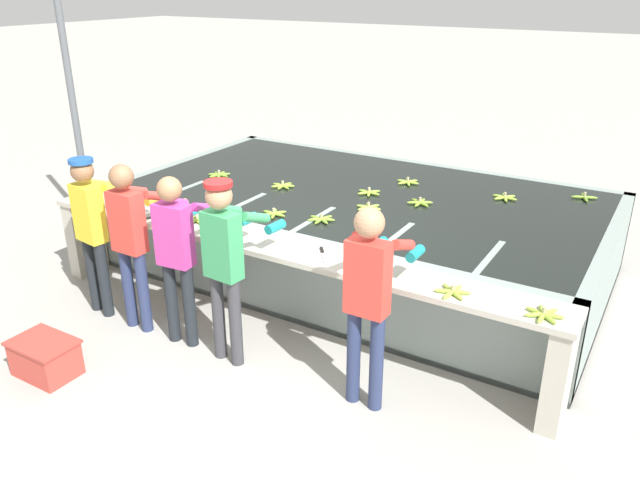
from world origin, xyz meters
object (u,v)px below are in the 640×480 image
object	(u,v)px
worker_1	(132,233)
support_post_left	(74,110)
worker_2	(178,246)
banana_bunch_floating_3	(283,186)
banana_bunch_floating_6	(420,203)
banana_bunch_floating_4	(369,207)
banana_bunch_floating_7	(219,175)
banana_bunch_floating_0	(369,192)
worker_3	(226,255)
banana_bunch_ledge_0	(544,314)
banana_bunch_ledge_1	(196,220)
worker_0	(93,222)
banana_bunch_floating_9	(321,219)
knife_0	(323,253)
banana_bunch_floating_2	(274,214)
crate	(45,358)
banana_bunch_floating_1	(505,197)
banana_bunch_floating_8	(408,182)
banana_bunch_floating_5	(584,197)
knife_1	(156,217)
banana_bunch_ledge_2	(453,292)
worker_4	(369,291)

from	to	relation	value
worker_1	support_post_left	distance (m)	3.06
worker_2	banana_bunch_floating_3	bearing A→B (deg)	96.67
banana_bunch_floating_6	banana_bunch_floating_3	bearing A→B (deg)	-170.54
banana_bunch_floating_4	banana_bunch_floating_7	xyz separation A→B (m)	(-2.10, 0.11, -0.00)
worker_1	banana_bunch_floating_0	bearing A→B (deg)	60.98
worker_3	banana_bunch_ledge_0	size ratio (longest dim) A/B	5.92
banana_bunch_floating_3	banana_bunch_ledge_1	xyz separation A→B (m)	(-0.11, -1.36, 0.00)
worker_0	banana_bunch_floating_9	bearing A→B (deg)	35.62
banana_bunch_floating_9	knife_0	bearing A→B (deg)	-58.17
banana_bunch_floating_2	banana_bunch_floating_0	bearing A→B (deg)	64.78
banana_bunch_floating_7	support_post_left	distance (m)	2.12
worker_3	banana_bunch_floating_9	size ratio (longest dim) A/B	5.93
knife_0	crate	size ratio (longest dim) A/B	0.53
crate	worker_1	bearing A→B (deg)	84.34
crate	banana_bunch_floating_1	bearing A→B (deg)	55.13
worker_1	banana_bunch_ledge_0	size ratio (longest dim) A/B	5.84
banana_bunch_floating_3	banana_bunch_floating_8	bearing A→B (deg)	36.35
worker_2	crate	distance (m)	1.45
crate	banana_bunch_floating_9	bearing A→B (deg)	59.76
banana_bunch_floating_7	banana_bunch_ledge_0	xyz separation A→B (m)	(4.19, -1.49, 0.00)
banana_bunch_floating_6	support_post_left	xyz separation A→B (m)	(-4.47, -0.73, 0.67)
banana_bunch_floating_5	crate	world-z (taller)	banana_bunch_floating_5
banana_bunch_floating_5	knife_1	world-z (taller)	banana_bunch_floating_5
banana_bunch_floating_6	banana_bunch_ledge_2	xyz separation A→B (m)	(1.01, -1.79, 0.00)
banana_bunch_ledge_0	banana_bunch_ledge_2	world-z (taller)	same
worker_1	knife_1	distance (m)	0.57
banana_bunch_floating_7	banana_bunch_ledge_0	distance (m)	4.45
worker_3	banana_bunch_floating_6	distance (m)	2.42
banana_bunch_floating_4	banana_bunch_ledge_2	xyz separation A→B (m)	(1.41, -1.37, 0.00)
worker_2	banana_bunch_ledge_1	size ratio (longest dim) A/B	5.74
worker_0	banana_bunch_floating_0	size ratio (longest dim) A/B	5.69
banana_bunch_ledge_0	banana_bunch_floating_6	bearing A→B (deg)	133.26
banana_bunch_floating_1	banana_bunch_floating_5	size ratio (longest dim) A/B	1.03
worker_1	banana_bunch_floating_2	size ratio (longest dim) A/B	5.82
worker_4	banana_bunch_floating_1	distance (m)	2.86
banana_bunch_floating_7	banana_bunch_ledge_1	distance (m)	1.55
banana_bunch_floating_0	banana_bunch_floating_5	world-z (taller)	same
support_post_left	knife_0	bearing A→B (deg)	-12.32
banana_bunch_floating_5	support_post_left	size ratio (longest dim) A/B	0.09
banana_bunch_floating_6	crate	xyz separation A→B (m)	(-2.00, -3.29, -0.77)
banana_bunch_floating_2	banana_bunch_ledge_1	xyz separation A→B (m)	(-0.55, -0.55, 0.00)
banana_bunch_floating_1	banana_bunch_ledge_2	world-z (taller)	banana_bunch_ledge_2
worker_1	banana_bunch_floating_1	size ratio (longest dim) A/B	5.80
banana_bunch_floating_8	banana_bunch_ledge_1	world-z (taller)	banana_bunch_ledge_1
worker_4	banana_bunch_floating_0	bearing A→B (deg)	116.79
worker_1	support_post_left	bearing A→B (deg)	148.87
banana_bunch_floating_0	banana_bunch_floating_1	bearing A→B (deg)	24.17
banana_bunch_floating_3	banana_bunch_ledge_1	size ratio (longest dim) A/B	1.00
banana_bunch_floating_4	worker_2	bearing A→B (deg)	-117.43
worker_4	support_post_left	xyz separation A→B (m)	(-4.98, 1.48, 0.60)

